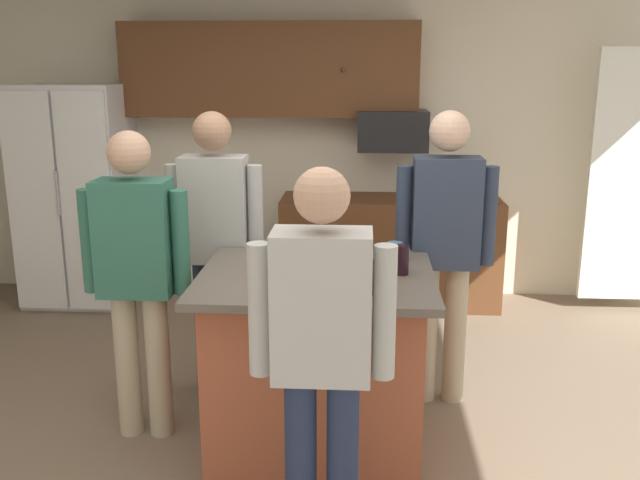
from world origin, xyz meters
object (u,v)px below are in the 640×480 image
object	(u,v)px
person_guest_left	(445,239)
tumbler_amber	(302,271)
glass_stout_tall	(369,278)
person_elder_center	(322,343)
microwave_over_range	(393,130)
mug_ceramic_white	(395,251)
refrigerator	(78,195)
person_guest_by_door	(136,266)
glass_dark_ale	(402,260)
mug_blue_stoneware	(356,256)
person_guest_right	(216,234)
kitchen_island	(316,360)

from	to	relation	value
person_guest_left	tumbler_amber	xyz separation A→B (m)	(-0.76, -0.73, 0.01)
glass_stout_tall	person_elder_center	bearing A→B (deg)	-108.73
glass_stout_tall	microwave_over_range	bearing A→B (deg)	85.75
mug_ceramic_white	refrigerator	bearing A→B (deg)	142.77
person_guest_by_door	person_guest_left	world-z (taller)	person_guest_left
glass_dark_ale	mug_blue_stoneware	xyz separation A→B (m)	(-0.23, 0.14, -0.02)
microwave_over_range	glass_stout_tall	world-z (taller)	microwave_over_range
mug_ceramic_white	glass_dark_ale	world-z (taller)	glass_dark_ale
person_guest_right	mug_blue_stoneware	size ratio (longest dim) A/B	12.82
person_guest_left	glass_dark_ale	bearing A→B (deg)	24.42
person_guest_left	mug_blue_stoneware	distance (m)	0.64
person_elder_center	mug_blue_stoneware	size ratio (longest dim) A/B	12.08
person_elder_center	mug_blue_stoneware	xyz separation A→B (m)	(0.12, 1.00, 0.07)
tumbler_amber	mug_blue_stoneware	world-z (taller)	tumbler_amber
person_guest_left	tumbler_amber	bearing A→B (deg)	5.36
person_guest_right	glass_dark_ale	xyz separation A→B (m)	(1.07, -0.59, 0.03)
person_guest_by_door	mug_blue_stoneware	size ratio (longest dim) A/B	12.38
glass_dark_ale	person_guest_by_door	bearing A→B (deg)	178.56
refrigerator	person_guest_by_door	bearing A→B (deg)	-61.07
mug_ceramic_white	glass_dark_ale	bearing A→B (deg)	-85.69
glass_dark_ale	mug_blue_stoneware	size ratio (longest dim) A/B	1.12
microwave_over_range	glass_dark_ale	size ratio (longest dim) A/B	3.74
person_guest_by_door	person_guest_left	distance (m)	1.72
refrigerator	mug_ceramic_white	size ratio (longest dim) A/B	14.76
person_elder_center	tumbler_amber	world-z (taller)	person_elder_center
tumbler_amber	mug_ceramic_white	world-z (taller)	tumbler_amber
glass_dark_ale	person_guest_right	bearing A→B (deg)	150.95
tumbler_amber	person_guest_right	bearing A→B (deg)	126.47
person_guest_right	glass_stout_tall	bearing A→B (deg)	-1.39
kitchen_island	person_guest_right	world-z (taller)	person_guest_right
glass_stout_tall	person_guest_right	bearing A→B (deg)	134.68
refrigerator	microwave_over_range	distance (m)	2.66
tumbler_amber	glass_stout_tall	xyz separation A→B (m)	(0.32, -0.12, 0.01)
person_elder_center	glass_dark_ale	xyz separation A→B (m)	(0.35, 0.86, 0.10)
kitchen_island	glass_stout_tall	xyz separation A→B (m)	(0.26, -0.30, 0.55)
person_guest_right	glass_stout_tall	world-z (taller)	person_guest_right
microwave_over_range	refrigerator	bearing A→B (deg)	-177.40
refrigerator	kitchen_island	world-z (taller)	refrigerator
refrigerator	mug_ceramic_white	xyz separation A→B (m)	(2.55, -1.94, 0.09)
mug_ceramic_white	glass_dark_ale	distance (m)	0.27
mug_ceramic_white	kitchen_island	bearing A→B (deg)	-144.41
person_guest_by_door	glass_stout_tall	distance (m)	1.26
refrigerator	glass_dark_ale	world-z (taller)	refrigerator
person_elder_center	tumbler_amber	distance (m)	0.68
microwave_over_range	glass_stout_tall	size ratio (longest dim) A/B	3.57
person_guest_right	person_guest_left	distance (m)	1.34
kitchen_island	person_elder_center	xyz separation A→B (m)	(0.08, -0.84, 0.45)
person_elder_center	mug_blue_stoneware	distance (m)	1.01
refrigerator	person_guest_left	size ratio (longest dim) A/B	1.05
tumbler_amber	kitchen_island	bearing A→B (deg)	71.58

